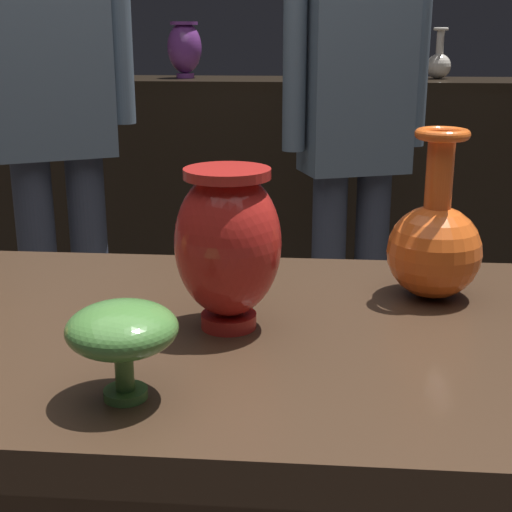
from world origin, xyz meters
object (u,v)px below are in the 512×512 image
Objects in this scene: vase_left_accent at (435,244)px; shelf_vase_center at (310,63)px; vase_right_accent at (122,332)px; vase_centerpiece at (228,243)px; shelf_vase_right at (439,63)px; shelf_vase_left at (185,48)px; visitor_center_back at (355,127)px; visitor_near_left at (52,97)px; shelf_vase_far_left at (65,62)px.

shelf_vase_center is (-0.21, 2.01, 0.17)m from vase_left_accent.
vase_centerpiece is at bearing 67.27° from vase_right_accent.
shelf_vase_center is at bearing 86.12° from vase_right_accent.
vase_left_accent is at bearing -98.29° from shelf_vase_right.
shelf_vase_left is 0.15× the size of visitor_center_back.
vase_left_accent is at bearing 72.68° from visitor_center_back.
vase_left_accent is 2.13m from shelf_vase_right.
visitor_near_left reaches higher than shelf_vase_center.
vase_centerpiece is at bearing -153.21° from vase_left_accent.
visitor_near_left reaches higher than vase_left_accent.
vase_centerpiece is 0.23m from vase_right_accent.
visitor_center_back is (1.19, -0.83, -0.16)m from shelf_vase_far_left.
vase_left_accent is 1.28m from visitor_center_back.
shelf_vase_right is at bearing 75.23° from vase_centerpiece.
visitor_center_back is at bearing 170.73° from visitor_near_left.
shelf_vase_left is at bearing 101.39° from vase_centerpiece.
shelf_vase_center is (0.16, 2.36, 0.18)m from vase_right_accent.
visitor_near_left is at bearing -124.62° from shelf_vase_center.
visitor_center_back reaches higher than shelf_vase_right.
visitor_near_left is (-0.70, -1.02, -0.05)m from shelf_vase_center.
vase_left_accent is 2.45m from shelf_vase_far_left.
vase_centerpiece is 0.14× the size of visitor_center_back.
shelf_vase_left reaches higher than vase_left_accent.
visitor_near_left is 1.11× the size of visitor_center_back.
vase_centerpiece is 0.95× the size of shelf_vase_left.
visitor_center_back is at bearing 79.17° from vase_right_accent.
visitor_near_left is at bearing -73.20° from shelf_vase_far_left.
visitor_center_back is (0.22, 1.42, -0.03)m from vase_centerpiece.
vase_right_accent is 0.07× the size of visitor_near_left.
shelf_vase_center is at bearing -7.34° from shelf_vase_left.
vase_centerpiece is 1.80× the size of vase_right_accent.
shelf_vase_left is at bearing -178.27° from shelf_vase_right.
shelf_vase_left reaches higher than shelf_vase_center.
vase_left_accent is at bearing 43.34° from vase_right_accent.
shelf_vase_far_left is (-1.25, 2.10, 0.17)m from vase_left_accent.
shelf_vase_far_left is at bearing -101.16° from visitor_near_left.
shelf_vase_left reaches higher than vase_centerpiece.
vase_centerpiece is at bearing -104.77° from shelf_vase_right.
visitor_center_back is at bearing -34.70° from shelf_vase_far_left.
vase_centerpiece is 1.30m from visitor_near_left.
vase_centerpiece is 1.44m from visitor_center_back.
vase_right_accent is (-0.37, -0.35, -0.00)m from vase_left_accent.
vase_left_accent is 2.08× the size of vase_right_accent.
shelf_vase_far_left is at bearing 113.28° from vase_centerpiece.
shelf_vase_center reaches higher than vase_right_accent.
shelf_vase_far_left is at bearing -54.78° from visitor_center_back.
visitor_center_back reaches higher than shelf_vase_center.
vase_right_accent is 0.59× the size of shelf_vase_right.
visitor_center_back is at bearing 92.75° from vase_left_accent.
shelf_vase_center is 0.76m from visitor_center_back.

